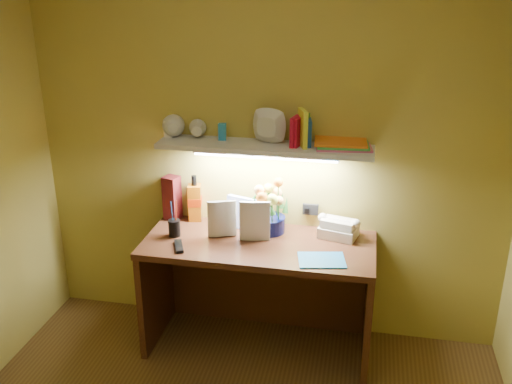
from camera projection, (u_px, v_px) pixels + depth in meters
desk at (258, 296)px, 3.58m from camera, size 1.40×0.60×0.75m
flower_bouquet at (270, 206)px, 3.53m from camera, size 0.23×0.23×0.34m
telephone at (339, 226)px, 3.50m from camera, size 0.26×0.22×0.13m
desk_clock at (347, 228)px, 3.55m from camera, size 0.09×0.06×0.08m
whisky_bottle at (195, 198)px, 3.71m from camera, size 0.10×0.10×0.31m
whisky_box at (172, 198)px, 3.73m from camera, size 0.12×0.12×0.29m
pen_cup at (174, 223)px, 3.50m from camera, size 0.10×0.10×0.18m
art_card at (241, 213)px, 3.61m from camera, size 0.21×0.10×0.20m
tv_remote at (179, 246)px, 3.38m from camera, size 0.10×0.16×0.02m
blue_folder at (322, 260)px, 3.23m from camera, size 0.30×0.24×0.01m
desk_book_a at (208, 220)px, 3.47m from camera, size 0.18×0.07×0.24m
desk_book_b at (239, 221)px, 3.43m from camera, size 0.19×0.04×0.25m
wall_shelf at (264, 141)px, 3.40m from camera, size 1.31×0.31×0.25m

